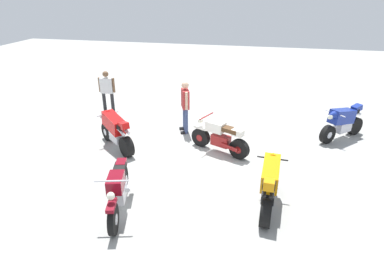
% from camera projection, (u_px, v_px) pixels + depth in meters
% --- Properties ---
extents(ground_plane, '(40.00, 40.00, 0.00)m').
position_uv_depth(ground_plane, '(200.00, 169.00, 8.91)').
color(ground_plane, '#9E9E99').
extents(motorcycle_orange_sportbike, '(0.70, 1.96, 1.14)m').
position_uv_depth(motorcycle_orange_sportbike, '(269.00, 183.00, 7.22)').
color(motorcycle_orange_sportbike, black).
rests_on(motorcycle_orange_sportbike, ground).
extents(motorcycle_maroon_cruiser, '(0.79, 2.05, 1.09)m').
position_uv_depth(motorcycle_maroon_cruiser, '(118.00, 190.00, 7.11)').
color(motorcycle_maroon_cruiser, black).
rests_on(motorcycle_maroon_cruiser, ground).
extents(motorcycle_blue_sportbike, '(1.55, 1.47, 1.14)m').
position_uv_depth(motorcycle_blue_sportbike, '(343.00, 122.00, 10.47)').
color(motorcycle_blue_sportbike, black).
rests_on(motorcycle_blue_sportbike, ground).
extents(motorcycle_red_sportbike, '(1.61, 1.41, 1.14)m').
position_uv_depth(motorcycle_red_sportbike, '(116.00, 130.00, 9.88)').
color(motorcycle_red_sportbike, black).
rests_on(motorcycle_red_sportbike, ground).
extents(motorcycle_cream_vintage, '(1.84, 1.03, 1.07)m').
position_uv_depth(motorcycle_cream_vintage, '(220.00, 137.00, 9.64)').
color(motorcycle_cream_vintage, black).
rests_on(motorcycle_cream_vintage, ground).
extents(person_in_red_shirt, '(0.45, 0.66, 1.76)m').
position_uv_depth(person_in_red_shirt, '(185.00, 103.00, 10.81)').
color(person_in_red_shirt, '#384772').
rests_on(person_in_red_shirt, ground).
extents(person_in_white_shirt, '(0.65, 0.33, 1.68)m').
position_uv_depth(person_in_white_shirt, '(107.00, 90.00, 12.42)').
color(person_in_white_shirt, '#262628').
rests_on(person_in_white_shirt, ground).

